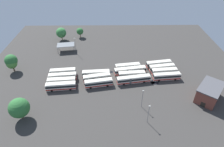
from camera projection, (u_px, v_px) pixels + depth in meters
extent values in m
plane|color=#383533|center=(114.00, 77.00, 93.46)|extent=(129.37, 129.37, 0.00)
cube|color=silver|center=(61.00, 86.00, 85.30)|extent=(13.01, 3.73, 3.08)
cube|color=beige|center=(60.00, 83.00, 84.35)|extent=(12.48, 3.48, 0.14)
cube|color=black|center=(61.00, 85.00, 85.01)|extent=(13.07, 3.77, 0.99)
cube|color=red|center=(61.00, 88.00, 85.81)|extent=(13.07, 3.77, 0.62)
cube|color=black|center=(76.00, 84.00, 85.49)|extent=(0.25, 2.09, 1.13)
cylinder|color=black|center=(71.00, 86.00, 87.37)|extent=(1.02, 0.39, 1.00)
cylinder|color=black|center=(70.00, 90.00, 85.48)|extent=(1.02, 0.39, 1.00)
cylinder|color=black|center=(53.00, 87.00, 86.69)|extent=(1.02, 0.39, 1.00)
cylinder|color=black|center=(52.00, 91.00, 84.81)|extent=(1.02, 0.39, 1.00)
cube|color=silver|center=(62.00, 81.00, 88.01)|extent=(12.60, 3.56, 3.08)
cube|color=beige|center=(61.00, 79.00, 87.06)|extent=(12.08, 3.32, 0.14)
cube|color=black|center=(61.00, 81.00, 87.72)|extent=(12.66, 3.61, 0.99)
cube|color=red|center=(62.00, 83.00, 88.52)|extent=(12.66, 3.61, 0.62)
cube|color=black|center=(75.00, 80.00, 88.14)|extent=(0.23, 2.09, 1.13)
cylinder|color=black|center=(71.00, 82.00, 90.04)|extent=(1.02, 0.38, 1.00)
cylinder|color=black|center=(70.00, 85.00, 88.15)|extent=(1.02, 0.38, 1.00)
cylinder|color=black|center=(54.00, 83.00, 89.45)|extent=(1.02, 0.38, 1.00)
cylinder|color=black|center=(53.00, 86.00, 87.56)|extent=(1.02, 0.38, 1.00)
cube|color=silver|center=(63.00, 77.00, 90.89)|extent=(12.88, 3.80, 3.08)
cube|color=beige|center=(62.00, 74.00, 89.94)|extent=(12.35, 3.55, 0.14)
cube|color=black|center=(62.00, 76.00, 90.60)|extent=(12.94, 3.85, 0.99)
cube|color=red|center=(63.00, 78.00, 91.40)|extent=(12.94, 3.85, 0.62)
cube|color=black|center=(76.00, 75.00, 91.12)|extent=(0.27, 2.09, 1.13)
cylinder|color=black|center=(72.00, 77.00, 92.98)|extent=(1.02, 0.40, 1.00)
cylinder|color=black|center=(71.00, 80.00, 91.09)|extent=(1.02, 0.40, 1.00)
cylinder|color=black|center=(55.00, 78.00, 92.27)|extent=(1.02, 0.40, 1.00)
cylinder|color=black|center=(54.00, 81.00, 90.38)|extent=(1.02, 0.40, 1.00)
cube|color=silver|center=(63.00, 72.00, 93.82)|extent=(12.20, 3.78, 3.08)
cube|color=beige|center=(62.00, 69.00, 92.87)|extent=(11.70, 3.53, 0.14)
cube|color=black|center=(63.00, 71.00, 93.53)|extent=(12.27, 3.83, 0.99)
cube|color=red|center=(63.00, 74.00, 94.33)|extent=(12.27, 3.83, 0.62)
cube|color=black|center=(75.00, 70.00, 94.04)|extent=(0.28, 2.09, 1.13)
cylinder|color=black|center=(71.00, 72.00, 95.90)|extent=(1.03, 0.40, 1.00)
cylinder|color=black|center=(71.00, 75.00, 94.02)|extent=(1.03, 0.40, 1.00)
cylinder|color=black|center=(56.00, 73.00, 95.20)|extent=(1.03, 0.40, 1.00)
cylinder|color=black|center=(55.00, 76.00, 93.32)|extent=(1.03, 0.40, 1.00)
cube|color=silver|center=(99.00, 83.00, 87.11)|extent=(12.57, 4.70, 3.08)
cube|color=beige|center=(98.00, 80.00, 86.17)|extent=(12.04, 4.41, 0.14)
cube|color=black|center=(99.00, 82.00, 86.82)|extent=(12.63, 4.75, 0.99)
cube|color=red|center=(99.00, 84.00, 87.62)|extent=(12.63, 4.75, 0.62)
cube|color=black|center=(112.00, 80.00, 87.71)|extent=(0.43, 2.07, 1.13)
cylinder|color=black|center=(107.00, 83.00, 89.42)|extent=(1.04, 0.47, 1.00)
cylinder|color=black|center=(108.00, 86.00, 87.56)|extent=(1.04, 0.47, 1.00)
cylinder|color=black|center=(90.00, 85.00, 88.25)|extent=(1.04, 0.47, 1.00)
cylinder|color=black|center=(91.00, 88.00, 86.38)|extent=(1.04, 0.47, 1.00)
cube|color=silver|center=(97.00, 78.00, 90.08)|extent=(12.64, 4.92, 3.08)
cube|color=beige|center=(97.00, 75.00, 89.13)|extent=(12.11, 4.63, 0.14)
cube|color=black|center=(97.00, 77.00, 89.79)|extent=(12.70, 4.97, 0.99)
cube|color=red|center=(97.00, 79.00, 90.59)|extent=(12.70, 4.97, 0.62)
cube|color=black|center=(110.00, 75.00, 90.78)|extent=(0.47, 2.06, 1.13)
cylinder|color=black|center=(105.00, 78.00, 92.44)|extent=(1.04, 0.49, 1.00)
cylinder|color=black|center=(105.00, 81.00, 90.59)|extent=(1.04, 0.49, 1.00)
cylinder|color=black|center=(88.00, 80.00, 91.15)|extent=(1.04, 0.49, 1.00)
cylinder|color=black|center=(89.00, 83.00, 89.30)|extent=(1.04, 0.49, 1.00)
cube|color=silver|center=(96.00, 74.00, 92.74)|extent=(12.95, 3.45, 3.08)
cube|color=beige|center=(96.00, 71.00, 91.79)|extent=(12.42, 3.21, 0.14)
cube|color=black|center=(96.00, 73.00, 92.45)|extent=(13.02, 3.49, 0.99)
cube|color=red|center=(96.00, 75.00, 93.25)|extent=(13.02, 3.49, 0.62)
cube|color=black|center=(109.00, 72.00, 92.82)|extent=(0.21, 2.09, 1.13)
cylinder|color=black|center=(104.00, 74.00, 94.74)|extent=(1.02, 0.37, 1.00)
cylinder|color=black|center=(105.00, 77.00, 92.85)|extent=(1.02, 0.37, 1.00)
cylinder|color=black|center=(88.00, 75.00, 94.21)|extent=(1.02, 0.37, 1.00)
cylinder|color=black|center=(88.00, 78.00, 92.31)|extent=(1.02, 0.37, 1.00)
cube|color=silver|center=(134.00, 79.00, 89.20)|extent=(15.55, 5.02, 3.08)
cube|color=beige|center=(134.00, 77.00, 88.25)|extent=(14.91, 4.72, 0.14)
cube|color=black|center=(134.00, 79.00, 88.91)|extent=(15.63, 5.07, 0.99)
cube|color=red|center=(133.00, 81.00, 89.71)|extent=(15.63, 5.07, 0.62)
cube|color=black|center=(150.00, 77.00, 89.94)|extent=(0.40, 2.08, 1.13)
cube|color=#47474C|center=(130.00, 80.00, 88.96)|extent=(1.31, 2.72, 2.96)
cylinder|color=black|center=(142.00, 79.00, 91.60)|extent=(1.04, 0.46, 1.00)
cylinder|color=black|center=(144.00, 82.00, 89.73)|extent=(1.04, 0.46, 1.00)
cylinder|color=black|center=(123.00, 81.00, 90.25)|extent=(1.04, 0.46, 1.00)
cylinder|color=black|center=(124.00, 84.00, 88.38)|extent=(1.04, 0.46, 1.00)
cube|color=silver|center=(132.00, 75.00, 92.08)|extent=(12.66, 3.71, 3.08)
cube|color=beige|center=(132.00, 72.00, 91.13)|extent=(12.14, 3.46, 0.14)
cube|color=black|center=(132.00, 74.00, 91.79)|extent=(12.72, 3.75, 0.99)
cube|color=red|center=(132.00, 76.00, 92.58)|extent=(12.72, 3.75, 0.62)
cube|color=black|center=(145.00, 73.00, 92.26)|extent=(0.26, 2.09, 1.13)
cylinder|color=black|center=(139.00, 75.00, 94.14)|extent=(1.02, 0.39, 1.00)
cylinder|color=black|center=(140.00, 78.00, 92.25)|extent=(1.02, 0.39, 1.00)
cylinder|color=black|center=(123.00, 76.00, 93.48)|extent=(1.02, 0.39, 1.00)
cylinder|color=black|center=(124.00, 79.00, 91.59)|extent=(1.02, 0.39, 1.00)
cube|color=silver|center=(130.00, 71.00, 94.87)|extent=(15.55, 5.02, 3.08)
cube|color=beige|center=(130.00, 68.00, 93.92)|extent=(14.91, 4.72, 0.14)
cube|color=black|center=(130.00, 70.00, 94.58)|extent=(15.63, 5.07, 0.99)
cube|color=red|center=(130.00, 72.00, 95.37)|extent=(15.63, 5.07, 0.62)
cube|color=black|center=(145.00, 68.00, 95.61)|extent=(0.40, 2.08, 1.13)
cube|color=#47474C|center=(127.00, 71.00, 94.63)|extent=(1.31, 2.72, 2.96)
cylinder|color=black|center=(139.00, 70.00, 97.26)|extent=(1.04, 0.46, 1.00)
cylinder|color=black|center=(140.00, 73.00, 95.39)|extent=(1.04, 0.46, 1.00)
cylinder|color=black|center=(120.00, 72.00, 95.92)|extent=(1.04, 0.46, 1.00)
cylinder|color=black|center=(121.00, 75.00, 94.05)|extent=(1.04, 0.46, 1.00)
cube|color=silver|center=(128.00, 67.00, 97.45)|extent=(12.54, 4.31, 3.08)
cube|color=beige|center=(128.00, 64.00, 96.50)|extent=(12.02, 4.03, 0.14)
cube|color=black|center=(128.00, 66.00, 97.16)|extent=(12.60, 4.35, 0.99)
cube|color=red|center=(128.00, 68.00, 97.96)|extent=(12.60, 4.35, 0.62)
cube|color=black|center=(140.00, 65.00, 97.88)|extent=(0.36, 2.08, 1.13)
cylinder|color=black|center=(134.00, 67.00, 99.66)|extent=(1.03, 0.44, 1.00)
cylinder|color=black|center=(135.00, 70.00, 97.79)|extent=(1.03, 0.44, 1.00)
cylinder|color=black|center=(120.00, 68.00, 98.69)|extent=(1.03, 0.44, 1.00)
cylinder|color=black|center=(121.00, 71.00, 96.82)|extent=(1.03, 0.44, 1.00)
cube|color=silver|center=(167.00, 76.00, 91.06)|extent=(12.81, 3.70, 3.08)
cube|color=beige|center=(167.00, 74.00, 90.11)|extent=(12.29, 3.45, 0.14)
cube|color=black|center=(167.00, 76.00, 90.77)|extent=(12.87, 3.74, 0.99)
cube|color=red|center=(166.00, 78.00, 91.57)|extent=(12.87, 3.74, 0.62)
cube|color=black|center=(180.00, 75.00, 91.25)|extent=(0.25, 2.09, 1.13)
cylinder|color=black|center=(173.00, 77.00, 93.12)|extent=(1.02, 0.39, 1.00)
cylinder|color=black|center=(175.00, 80.00, 91.24)|extent=(1.02, 0.39, 1.00)
cylinder|color=black|center=(157.00, 78.00, 92.47)|extent=(1.02, 0.39, 1.00)
cylinder|color=black|center=(159.00, 81.00, 90.58)|extent=(1.02, 0.39, 1.00)
cube|color=silver|center=(164.00, 72.00, 94.08)|extent=(12.35, 3.78, 3.08)
cube|color=beige|center=(165.00, 69.00, 93.13)|extent=(11.84, 3.53, 0.14)
cube|color=black|center=(165.00, 71.00, 93.79)|extent=(12.41, 3.83, 0.99)
cube|color=red|center=(164.00, 73.00, 94.58)|extent=(12.41, 3.83, 0.62)
cube|color=black|center=(177.00, 70.00, 94.29)|extent=(0.27, 2.09, 1.13)
cylinder|color=black|center=(171.00, 72.00, 96.16)|extent=(1.03, 0.40, 1.00)
cylinder|color=black|center=(172.00, 75.00, 94.27)|extent=(1.03, 0.40, 1.00)
cylinder|color=black|center=(156.00, 73.00, 95.46)|extent=(1.03, 0.40, 1.00)
cylinder|color=black|center=(157.00, 76.00, 93.57)|extent=(1.03, 0.40, 1.00)
cube|color=silver|center=(162.00, 68.00, 96.75)|extent=(12.81, 4.39, 3.08)
cube|color=beige|center=(162.00, 65.00, 95.80)|extent=(12.28, 4.11, 0.14)
cube|color=black|center=(162.00, 67.00, 96.46)|extent=(12.88, 4.43, 0.99)
cube|color=red|center=(162.00, 69.00, 97.26)|extent=(12.88, 4.43, 0.62)
cube|color=black|center=(174.00, 66.00, 97.22)|extent=(0.37, 2.08, 1.13)
cylinder|color=black|center=(168.00, 68.00, 98.98)|extent=(1.03, 0.44, 1.00)
cylinder|color=black|center=(170.00, 71.00, 97.11)|extent=(1.03, 0.44, 1.00)
cylinder|color=black|center=(153.00, 69.00, 97.97)|extent=(1.03, 0.44, 1.00)
cylinder|color=black|center=(155.00, 72.00, 96.09)|extent=(1.03, 0.44, 1.00)
cube|color=silver|center=(159.00, 64.00, 99.52)|extent=(13.01, 4.62, 3.08)
cube|color=beige|center=(159.00, 61.00, 98.57)|extent=(12.47, 4.34, 0.14)
cube|color=black|center=(159.00, 63.00, 99.23)|extent=(13.08, 4.67, 0.99)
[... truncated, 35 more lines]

